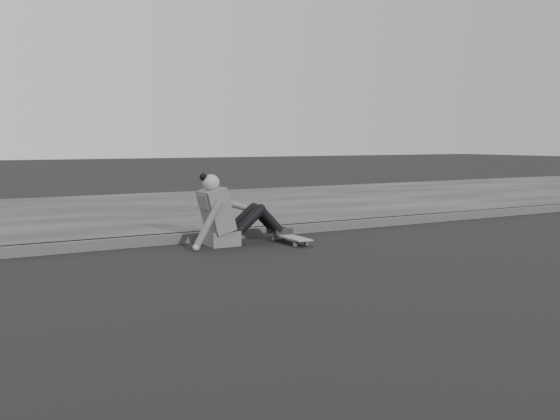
{
  "coord_description": "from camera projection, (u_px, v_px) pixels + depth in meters",
  "views": [
    {
      "loc": [
        -5.82,
        -4.66,
        1.25
      ],
      "look_at": [
        -2.5,
        1.26,
        0.5
      ],
      "focal_mm": 40.0,
      "sensor_mm": 36.0,
      "label": 1
    }
  ],
  "objects": [
    {
      "name": "seated_woman",
      "position": [
        227.0,
        215.0,
        7.5
      ],
      "size": [
        1.38,
        0.46,
        0.88
      ],
      "color": "#58595B",
      "rests_on": "ground"
    },
    {
      "name": "curb",
      "position": [
        383.0,
        222.0,
        9.24
      ],
      "size": [
        24.0,
        0.16,
        0.12
      ],
      "primitive_type": "cube",
      "color": "#444444",
      "rests_on": "ground"
    },
    {
      "name": "sidewalk",
      "position": [
        283.0,
        204.0,
        11.85
      ],
      "size": [
        24.0,
        6.0,
        0.12
      ],
      "primitive_type": "cube",
      "color": "#393939",
      "rests_on": "ground"
    },
    {
      "name": "skateboard",
      "position": [
        290.0,
        237.0,
        7.68
      ],
      "size": [
        0.2,
        0.78,
        0.09
      ],
      "color": "gray",
      "rests_on": "ground"
    },
    {
      "name": "ground",
      "position": [
        528.0,
        253.0,
        7.01
      ],
      "size": [
        80.0,
        80.0,
        0.0
      ],
      "primitive_type": "plane",
      "color": "black",
      "rests_on": "ground"
    }
  ]
}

